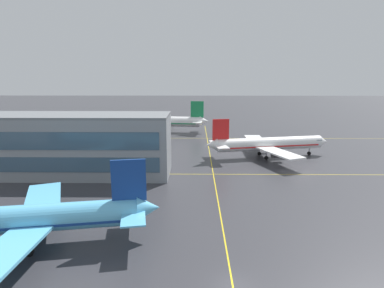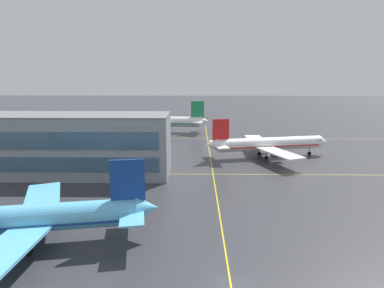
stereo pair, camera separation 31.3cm
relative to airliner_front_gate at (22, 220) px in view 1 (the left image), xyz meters
name	(u,v)px [view 1 (the left image)]	position (x,y,z in m)	size (l,w,h in m)	color
ground_plane	(233,285)	(26.79, -7.76, -3.89)	(600.00, 600.00, 0.00)	#333338
airliner_front_gate	(22,220)	(0.00, 0.00, 0.00)	(36.51, 31.11, 11.38)	#5BB7E5
airliner_second_row	(268,144)	(42.37, 47.28, -0.17)	(34.84, 29.61, 10.88)	white
airliner_third_row	(159,121)	(8.55, 85.89, 0.25)	(38.99, 33.41, 12.12)	white
taxiway_markings	(213,174)	(26.79, 31.83, -3.88)	(156.13, 137.24, 0.01)	yellow
terminal_building	(2,145)	(-20.66, 31.43, 2.99)	(74.94, 12.17, 13.75)	gray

